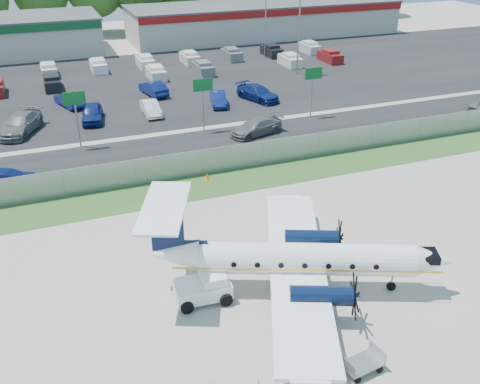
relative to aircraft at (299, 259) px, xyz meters
name	(u,v)px	position (x,y,z in m)	size (l,w,h in m)	color
ground	(280,276)	(-0.42, 1.29, -1.87)	(170.00, 170.00, 0.00)	#B3A597
grass_verge	(210,185)	(-0.42, 13.29, -1.87)	(170.00, 4.00, 0.02)	#2D561E
access_road	(184,150)	(-0.42, 20.29, -1.86)	(170.00, 8.00, 0.02)	black
parking_lot	(135,85)	(-0.42, 41.29, -1.86)	(170.00, 32.00, 0.02)	black
perimeter_fence	(202,162)	(-0.42, 15.29, -0.87)	(120.00, 0.06, 1.99)	gray
building_east	(265,19)	(25.58, 63.27, 0.76)	(44.40, 12.40, 5.24)	#BAB4A8
sign_left	(75,106)	(-8.42, 24.20, 1.74)	(1.80, 0.26, 5.00)	gray
sign_mid	(203,92)	(2.58, 24.20, 1.74)	(1.80, 0.26, 5.00)	gray
sign_right	(313,80)	(13.58, 24.20, 1.74)	(1.80, 0.26, 5.00)	gray
light_pole_ne	(299,31)	(19.58, 39.29, 3.36)	(0.90, 0.35, 9.09)	gray
light_pole_se	(266,18)	(19.58, 49.29, 3.36)	(0.90, 0.35, 9.09)	gray
tree_line	(95,34)	(-0.42, 75.29, -1.87)	(112.00, 6.00, 14.00)	#2A5A1A
aircraft	(299,259)	(0.00, 0.00, 0.00)	(15.67, 15.22, 4.85)	white
pushback_tug	(205,287)	(-4.77, 0.99, -1.16)	(2.89, 2.16, 1.50)	white
baggage_cart_far	(362,363)	(0.00, -6.13, -1.45)	(1.84, 1.25, 0.90)	gray
cone_starboard_wing	(207,177)	(-0.39, 14.17, -1.60)	(0.41, 0.41, 0.59)	orange
road_car_west	(9,187)	(-14.15, 18.21, -1.87)	(1.92, 4.72, 1.37)	navy
road_car_mid	(256,134)	(6.65, 21.59, -1.87)	(2.05, 5.05, 1.46)	#595B5E
parked_car_a	(22,133)	(-13.07, 29.60, -1.87)	(2.42, 5.94, 1.72)	#595B5E
parked_car_b	(93,121)	(-6.59, 30.52, -1.87)	(1.90, 4.72, 1.61)	navy
parked_car_c	(151,115)	(-0.96, 30.33, -1.87)	(1.45, 4.16, 1.37)	silver
parked_car_d	(218,105)	(6.25, 30.84, -1.87)	(1.48, 4.25, 1.40)	navy
parked_car_e	(258,100)	(10.79, 31.04, -1.87)	(2.17, 5.34, 1.55)	navy
parked_car_f	(70,106)	(-8.21, 36.01, -1.87)	(1.58, 4.52, 1.49)	navy
parked_car_g	(154,95)	(0.79, 36.89, -1.87)	(1.65, 4.73, 1.56)	navy
far_parking_rows	(127,75)	(-0.42, 46.29, -1.87)	(56.00, 10.00, 1.60)	gray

